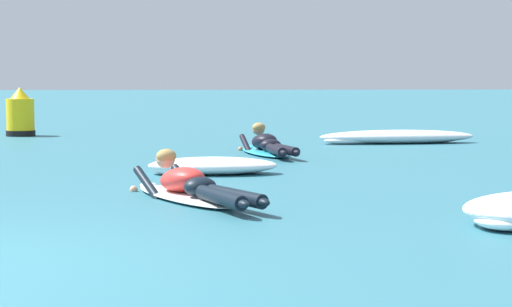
# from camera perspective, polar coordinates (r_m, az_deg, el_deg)

# --- Properties ---
(ground_plane) EXTENTS (120.00, 120.00, 0.00)m
(ground_plane) POSITION_cam_1_polar(r_m,az_deg,el_deg) (16.15, -11.43, 0.34)
(ground_plane) COLOR #2D6B7A
(surfer_near) EXTENTS (1.49, 2.47, 0.55)m
(surfer_near) POSITION_cam_1_polar(r_m,az_deg,el_deg) (9.25, -4.24, -2.11)
(surfer_near) COLOR white
(surfer_near) RESTS_ON ground
(surfer_far) EXTENTS (0.96, 2.46, 0.54)m
(surfer_far) POSITION_cam_1_polar(r_m,az_deg,el_deg) (14.52, 0.70, 0.47)
(surfer_far) COLOR #2DB2D1
(surfer_far) RESTS_ON ground
(whitewater_front) EXTENTS (1.70, 0.78, 0.22)m
(whitewater_front) POSITION_cam_1_polar(r_m,az_deg,el_deg) (11.70, -2.75, -0.80)
(whitewater_front) COLOR white
(whitewater_front) RESTS_ON ground
(whitewater_back) EXTENTS (3.01, 0.89, 0.25)m
(whitewater_back) POSITION_cam_1_polar(r_m,az_deg,el_deg) (17.10, 8.93, 1.03)
(whitewater_back) COLOR white
(whitewater_back) RESTS_ON ground
(channel_marker_buoy) EXTENTS (0.61, 0.61, 1.02)m
(channel_marker_buoy) POSITION_cam_1_polar(r_m,az_deg,el_deg) (19.54, -14.68, 2.27)
(channel_marker_buoy) COLOR yellow
(channel_marker_buoy) RESTS_ON ground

